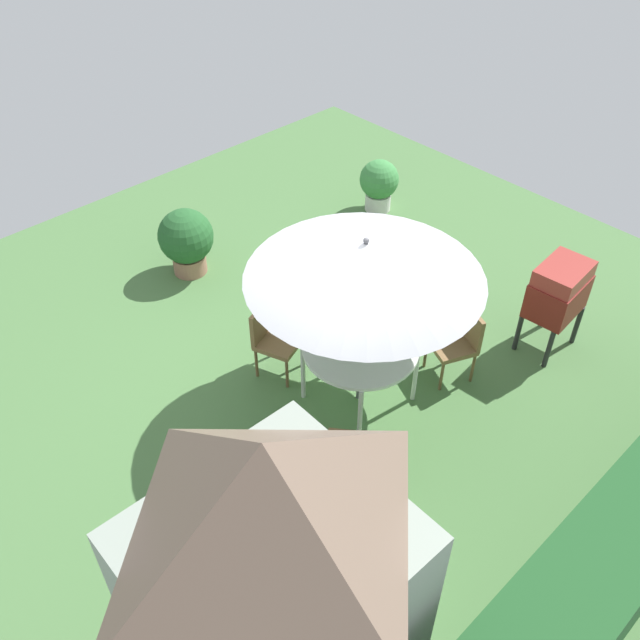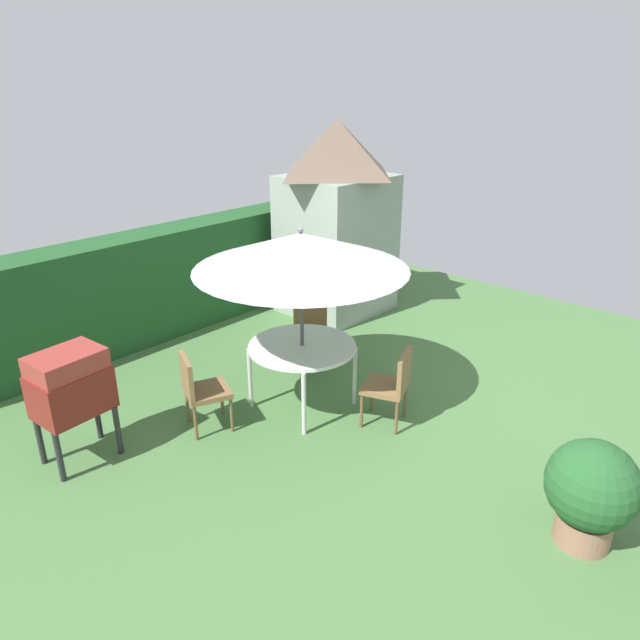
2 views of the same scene
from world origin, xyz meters
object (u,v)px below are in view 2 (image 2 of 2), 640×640
object	(u,v)px
potted_plant_by_grill	(591,490)
patio_table	(302,350)
chair_near_shed	(392,383)
chair_far_side	(310,326)
chair_toward_hedge	(199,387)
bbq_grill	(70,386)
garden_shed	(336,217)
patio_umbrella	(301,251)

from	to	relation	value
potted_plant_by_grill	patio_table	bearing A→B (deg)	89.58
chair_near_shed	chair_far_side	world-z (taller)	same
chair_toward_hedge	bbq_grill	bearing A→B (deg)	158.09
chair_far_side	chair_toward_hedge	size ratio (longest dim) A/B	1.00
garden_shed	chair_near_shed	world-z (taller)	garden_shed
chair_far_side	patio_umbrella	bearing A→B (deg)	-140.92
patio_table	chair_far_side	xyz separation A→B (m)	(0.93, 0.76, -0.21)
chair_far_side	chair_toward_hedge	bearing A→B (deg)	-172.47
chair_near_shed	chair_toward_hedge	bearing A→B (deg)	134.96
patio_umbrella	potted_plant_by_grill	xyz separation A→B (m)	(-0.02, -3.29, -1.38)
patio_table	chair_toward_hedge	size ratio (longest dim) A/B	1.39
chair_near_shed	bbq_grill	bearing A→B (deg)	143.56
patio_umbrella	chair_toward_hedge	bearing A→B (deg)	156.47
patio_table	chair_near_shed	world-z (taller)	chair_near_shed
garden_shed	chair_toward_hedge	xyz separation A→B (m)	(-3.79, -1.30, -1.05)
potted_plant_by_grill	patio_umbrella	bearing A→B (deg)	89.58
chair_near_shed	chair_toward_hedge	xyz separation A→B (m)	(-1.50, 1.50, 0.00)
chair_far_side	potted_plant_by_grill	world-z (taller)	potted_plant_by_grill
patio_umbrella	chair_near_shed	size ratio (longest dim) A/B	2.64
bbq_grill	chair_far_side	bearing A→B (deg)	-3.57
patio_umbrella	chair_toward_hedge	size ratio (longest dim) A/B	2.64
garden_shed	patio_table	distance (m)	3.33
chair_near_shed	potted_plant_by_grill	bearing A→B (deg)	-100.10
bbq_grill	patio_table	bearing A→B (deg)	-22.71
chair_near_shed	potted_plant_by_grill	size ratio (longest dim) A/B	0.94
potted_plant_by_grill	chair_far_side	bearing A→B (deg)	76.70
chair_near_shed	chair_far_side	size ratio (longest dim) A/B	1.00
garden_shed	patio_umbrella	distance (m)	3.24
patio_table	chair_far_side	size ratio (longest dim) A/B	1.39
garden_shed	bbq_grill	world-z (taller)	garden_shed
garden_shed	chair_toward_hedge	world-z (taller)	garden_shed
patio_table	chair_near_shed	bearing A→B (deg)	-69.39
chair_far_side	chair_toward_hedge	world-z (taller)	same
patio_table	chair_far_side	distance (m)	1.22
chair_toward_hedge	potted_plant_by_grill	world-z (taller)	potted_plant_by_grill
garden_shed	chair_toward_hedge	distance (m)	4.15
chair_near_shed	chair_toward_hedge	size ratio (longest dim) A/B	1.00
patio_umbrella	chair_near_shed	xyz separation A→B (m)	(0.38, -1.01, -1.39)
patio_umbrella	chair_far_side	bearing A→B (deg)	39.08
chair_toward_hedge	potted_plant_by_grill	xyz separation A→B (m)	(1.09, -3.78, 0.01)
patio_umbrella	bbq_grill	bearing A→B (deg)	157.29
patio_table	chair_toward_hedge	bearing A→B (deg)	156.47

